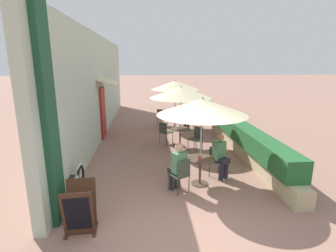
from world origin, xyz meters
TOP-DOWN VIEW (x-y plane):
  - ground_plane at (0.00, 0.00)m, footprint 120.00×120.00m
  - cafe_facade_wall at (-2.54, 7.27)m, footprint 0.98×14.81m
  - planter_hedge at (2.75, 7.31)m, footprint 0.60×13.81m
  - patio_table_near at (0.78, 1.92)m, footprint 0.74×0.74m
  - patio_umbrella_near at (0.78, 1.92)m, footprint 2.24×2.24m
  - cafe_chair_near_left at (1.35, 2.36)m, footprint 0.55×0.55m
  - seated_patron_near_left at (1.41, 2.26)m, footprint 0.48×0.51m
  - cafe_chair_near_right at (0.22, 1.49)m, footprint 0.55×0.55m
  - seated_patron_near_right at (0.16, 1.58)m, footprint 0.48×0.51m
  - coffee_cup_near at (0.74, 1.83)m, footprint 0.07×0.07m
  - patio_table_mid at (0.67, 5.04)m, footprint 0.74×0.74m
  - patio_umbrella_mid at (0.67, 5.04)m, footprint 2.24×2.24m
  - cafe_chair_mid_left at (1.20, 4.57)m, footprint 0.57×0.57m
  - cafe_chair_mid_right at (0.13, 5.51)m, footprint 0.57×0.57m
  - coffee_cup_mid at (0.56, 5.05)m, footprint 0.07×0.07m
  - patio_table_far at (0.80, 8.04)m, footprint 0.74×0.74m
  - patio_umbrella_far at (0.80, 8.04)m, footprint 2.24×2.24m
  - cafe_chair_far_left at (1.43, 7.70)m, footprint 0.56×0.56m
  - seated_patron_far_left at (1.37, 7.61)m, footprint 0.49×0.51m
  - cafe_chair_far_right at (0.17, 8.37)m, footprint 0.56×0.56m
  - bicycle_leaning at (-2.20, 1.27)m, footprint 0.13×1.72m
  - menu_board at (-1.84, 0.16)m, footprint 0.60×0.67m

SIDE VIEW (x-z plane):
  - ground_plane at x=0.00m, z-range 0.00..0.00m
  - bicycle_leaning at x=-2.20m, z-range -0.03..0.72m
  - menu_board at x=-1.84m, z-range -0.01..0.94m
  - patio_table_near at x=0.78m, z-range 0.15..0.86m
  - patio_table_mid at x=0.67m, z-range 0.15..0.86m
  - patio_table_far at x=0.80m, z-range 0.15..0.86m
  - cafe_chair_near_left at x=1.35m, z-range 0.08..0.95m
  - cafe_chair_near_right at x=0.22m, z-range 0.08..0.95m
  - cafe_chair_mid_left at x=1.20m, z-range 0.08..0.95m
  - cafe_chair_mid_right at x=0.13m, z-range 0.08..0.95m
  - cafe_chair_far_left at x=1.43m, z-range 0.08..0.95m
  - cafe_chair_far_right at x=0.17m, z-range 0.08..0.95m
  - planter_hedge at x=2.75m, z-range 0.03..1.04m
  - seated_patron_near_left at x=1.41m, z-range 0.06..1.31m
  - seated_patron_near_right at x=0.16m, z-range 0.06..1.31m
  - seated_patron_far_left at x=1.37m, z-range 0.06..1.31m
  - coffee_cup_near at x=0.74m, z-range 0.71..0.80m
  - coffee_cup_mid at x=0.56m, z-range 0.71..0.80m
  - patio_umbrella_near at x=0.78m, z-range 0.90..3.21m
  - patio_umbrella_mid at x=0.67m, z-range 0.90..3.21m
  - patio_umbrella_far at x=0.80m, z-range 0.90..3.21m
  - cafe_facade_wall at x=-2.54m, z-range -0.01..4.19m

